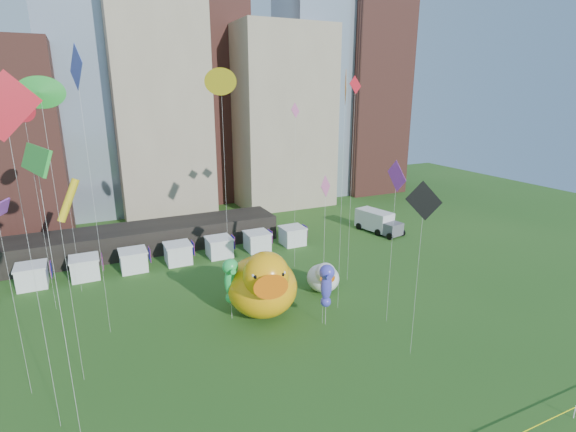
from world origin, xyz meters
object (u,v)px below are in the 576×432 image
small_duck (324,277)px  box_truck (377,221)px  seahorse_green (231,277)px  seahorse_purple (327,282)px  big_duck (263,284)px

small_duck → box_truck: bearing=58.7°
seahorse_green → seahorse_purple: 8.34m
seahorse_purple → big_duck: bearing=156.2°
small_duck → big_duck: bearing=-146.6°
small_duck → seahorse_purple: seahorse_purple is taller
big_duck → seahorse_green: (-2.78, 0.49, 0.95)m
box_truck → seahorse_green: bearing=-163.0°
big_duck → box_truck: 28.46m
seahorse_purple → small_duck: bearing=81.2°
seahorse_green → big_duck: bearing=-6.1°
seahorse_green → box_truck: seahorse_green is taller
small_duck → seahorse_green: (-10.10, -1.30, 2.46)m
big_duck → box_truck: bearing=44.7°
seahorse_purple → box_truck: bearing=63.4°
seahorse_purple → seahorse_green: bearing=166.8°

